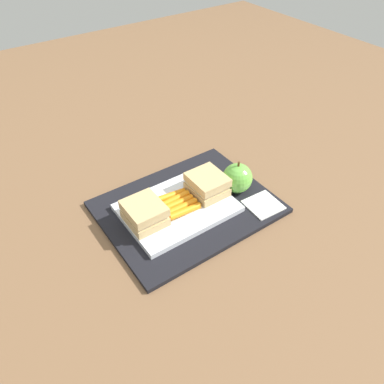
% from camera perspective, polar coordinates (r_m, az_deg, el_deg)
% --- Properties ---
extents(ground_plane, '(2.40, 2.40, 0.00)m').
position_cam_1_polar(ground_plane, '(0.83, -0.71, -2.52)').
color(ground_plane, brown).
extents(lunchbag_mat, '(0.36, 0.28, 0.01)m').
position_cam_1_polar(lunchbag_mat, '(0.82, -0.71, -2.27)').
color(lunchbag_mat, black).
rests_on(lunchbag_mat, ground_plane).
extents(food_tray, '(0.23, 0.17, 0.01)m').
position_cam_1_polar(food_tray, '(0.81, -2.18, -2.40)').
color(food_tray, white).
rests_on(food_tray, lunchbag_mat).
extents(sandwich_half_left, '(0.07, 0.08, 0.04)m').
position_cam_1_polar(sandwich_half_left, '(0.76, -7.15, -3.16)').
color(sandwich_half_left, tan).
rests_on(sandwich_half_left, food_tray).
extents(sandwich_half_right, '(0.07, 0.08, 0.04)m').
position_cam_1_polar(sandwich_half_right, '(0.82, 2.31, 1.17)').
color(sandwich_half_right, tan).
rests_on(sandwich_half_right, food_tray).
extents(carrot_sticks_bundle, '(0.08, 0.07, 0.02)m').
position_cam_1_polar(carrot_sticks_bundle, '(0.80, -2.22, -1.73)').
color(carrot_sticks_bundle, orange).
rests_on(carrot_sticks_bundle, food_tray).
extents(apple, '(0.07, 0.07, 0.08)m').
position_cam_1_polar(apple, '(0.85, 6.83, 2.10)').
color(apple, '#66B742').
rests_on(apple, lunchbag_mat).
extents(paper_napkin, '(0.07, 0.07, 0.00)m').
position_cam_1_polar(paper_napkin, '(0.83, 10.68, -1.91)').
color(paper_napkin, white).
rests_on(paper_napkin, lunchbag_mat).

